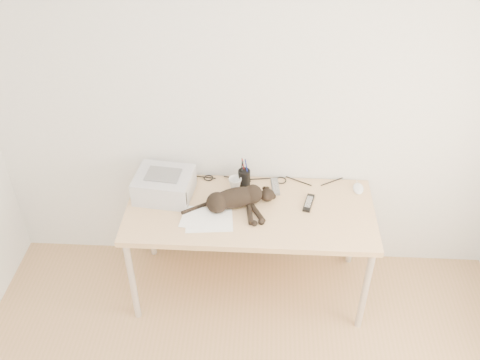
# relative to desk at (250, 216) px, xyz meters

# --- Properties ---
(wall_back) EXTENTS (3.50, 0.00, 3.50)m
(wall_back) POSITION_rel_desk_xyz_m (0.00, 0.27, 0.69)
(wall_back) COLOR white
(wall_back) RESTS_ON floor
(desk) EXTENTS (1.60, 0.70, 0.74)m
(desk) POSITION_rel_desk_xyz_m (0.00, 0.00, 0.00)
(desk) COLOR tan
(desk) RESTS_ON floor
(printer) EXTENTS (0.39, 0.35, 0.17)m
(printer) POSITION_rel_desk_xyz_m (-0.57, 0.03, 0.22)
(printer) COLOR #B4B4B9
(printer) RESTS_ON desk
(papers) EXTENTS (0.34, 0.26, 0.01)m
(papers) POSITION_rel_desk_xyz_m (-0.27, -0.20, 0.14)
(papers) COLOR white
(papers) RESTS_ON desk
(cat) EXTENTS (0.62, 0.32, 0.14)m
(cat) POSITION_rel_desk_xyz_m (-0.11, -0.07, 0.19)
(cat) COLOR black
(cat) RESTS_ON desk
(mug) EXTENTS (0.12, 0.12, 0.08)m
(mug) POSITION_rel_desk_xyz_m (-0.11, 0.13, 0.17)
(mug) COLOR silver
(mug) RESTS_ON desk
(pen_cup) EXTENTS (0.08, 0.08, 0.21)m
(pen_cup) POSITION_rel_desk_xyz_m (-0.05, 0.18, 0.19)
(pen_cup) COLOR black
(pen_cup) RESTS_ON desk
(remote_grey) EXTENTS (0.07, 0.17, 0.02)m
(remote_grey) POSITION_rel_desk_xyz_m (0.16, 0.15, 0.14)
(remote_grey) COLOR slate
(remote_grey) RESTS_ON desk
(remote_black) EXTENTS (0.09, 0.18, 0.02)m
(remote_black) POSITION_rel_desk_xyz_m (0.38, -0.01, 0.14)
(remote_black) COLOR black
(remote_black) RESTS_ON desk
(mouse) EXTENTS (0.08, 0.13, 0.04)m
(mouse) POSITION_rel_desk_xyz_m (0.72, 0.16, 0.15)
(mouse) COLOR white
(mouse) RESTS_ON desk
(cable_tangle) EXTENTS (1.36, 0.08, 0.01)m
(cable_tangle) POSITION_rel_desk_xyz_m (0.00, 0.22, 0.14)
(cable_tangle) COLOR black
(cable_tangle) RESTS_ON desk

